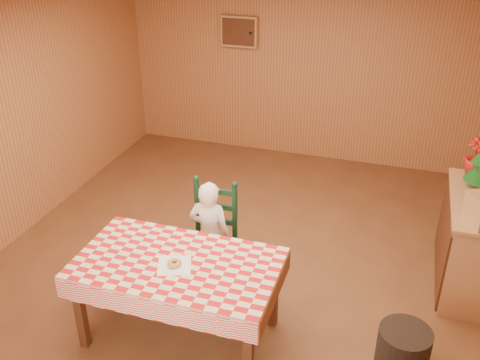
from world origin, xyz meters
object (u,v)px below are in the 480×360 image
dining_table (178,270)px  shelf_unit (471,242)px  storage_bin (403,352)px  ladder_chair (212,237)px  seated_child (210,235)px

dining_table → shelf_unit: size_ratio=1.34×
storage_bin → shelf_unit: bearing=68.9°
dining_table → ladder_chair: bearing=90.0°
shelf_unit → storage_bin: 1.48m
ladder_chair → seated_child: size_ratio=0.96×
ladder_chair → dining_table: bearing=-90.0°
ladder_chair → shelf_unit: size_ratio=0.87×
ladder_chair → seated_child: (0.00, -0.06, 0.06)m
seated_child → shelf_unit: seated_child is taller
ladder_chair → shelf_unit: ladder_chair is taller
seated_child → storage_bin: bearing=162.7°
ladder_chair → shelf_unit: (2.35, 0.73, -0.04)m
dining_table → seated_child: seated_child is taller
ladder_chair → shelf_unit: bearing=17.3°
ladder_chair → shelf_unit: 2.46m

